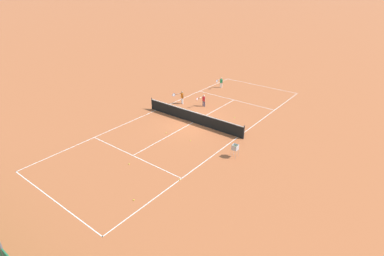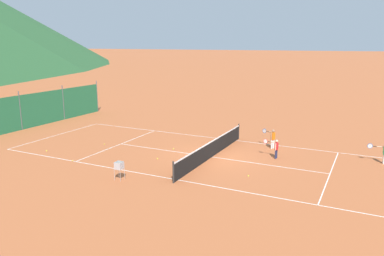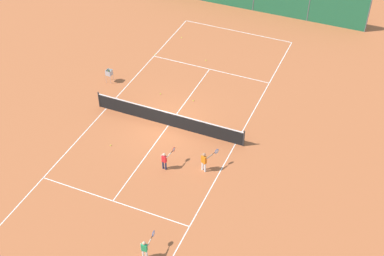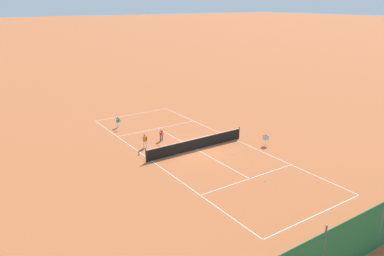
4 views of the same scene
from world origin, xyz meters
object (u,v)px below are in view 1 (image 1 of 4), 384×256
(tennis_ball_mid_court, at_px, (129,164))
(tennis_ball_service_box, at_px, (134,200))
(player_far_baseline, at_px, (182,97))
(tennis_ball_alley_left, at_px, (235,117))
(ball_hopper, at_px, (235,148))
(tennis_net, at_px, (193,117))
(tennis_ball_by_net_left, at_px, (191,141))
(player_near_service, at_px, (203,100))
(player_far_service, at_px, (221,82))
(tennis_ball_far_corner, at_px, (180,180))
(tennis_ball_by_net_right, at_px, (166,133))

(tennis_ball_mid_court, bearing_deg, tennis_ball_service_box, 142.27)
(player_far_baseline, xyz_separation_m, tennis_ball_alley_left, (-5.47, -0.25, -0.67))
(player_far_baseline, distance_m, tennis_ball_alley_left, 5.52)
(tennis_ball_mid_court, relative_size, ball_hopper, 0.07)
(tennis_net, relative_size, tennis_ball_service_box, 139.09)
(player_far_baseline, xyz_separation_m, tennis_ball_by_net_left, (-5.07, 5.18, -0.67))
(tennis_net, xyz_separation_m, tennis_ball_by_net_left, (-1.75, 2.57, -0.47))
(tennis_ball_by_net_left, distance_m, tennis_ball_mid_court, 4.82)
(player_near_service, distance_m, tennis_ball_alley_left, 3.61)
(tennis_ball_mid_court, bearing_deg, ball_hopper, -134.68)
(tennis_net, bearing_deg, tennis_ball_by_net_left, 124.33)
(player_far_service, distance_m, player_near_service, 5.69)
(tennis_ball_alley_left, height_order, tennis_ball_service_box, same)
(player_far_baseline, xyz_separation_m, tennis_ball_mid_court, (-3.92, 9.86, -0.67))
(player_far_baseline, bearing_deg, tennis_ball_alley_left, -177.36)
(player_far_baseline, xyz_separation_m, ball_hopper, (-8.61, 5.12, -0.04))
(tennis_net, xyz_separation_m, player_far_service, (3.01, -8.74, 0.15))
(player_far_service, xyz_separation_m, ball_hopper, (-8.31, 11.24, 0.02))
(tennis_ball_mid_court, bearing_deg, tennis_ball_by_net_left, -103.74)
(player_far_baseline, relative_size, tennis_ball_far_corner, 18.22)
(tennis_ball_far_corner, relative_size, tennis_ball_mid_court, 1.00)
(ball_hopper, bearing_deg, player_far_baseline, -30.73)
(tennis_ball_by_net_left, bearing_deg, tennis_net, -55.67)
(tennis_ball_far_corner, height_order, tennis_ball_service_box, same)
(tennis_net, xyz_separation_m, player_far_baseline, (3.31, -2.61, 0.20))
(player_near_service, relative_size, tennis_ball_by_net_left, 16.51)
(tennis_ball_mid_court, bearing_deg, player_near_service, -79.37)
(tennis_ball_by_net_right, bearing_deg, tennis_ball_far_corner, 139.57)
(tennis_net, relative_size, tennis_ball_mid_court, 139.09)
(tennis_ball_alley_left, bearing_deg, tennis_net, 52.96)
(tennis_ball_by_net_right, bearing_deg, player_far_baseline, -61.45)
(tennis_ball_far_corner, bearing_deg, tennis_net, -57.97)
(tennis_ball_mid_court, height_order, ball_hopper, ball_hopper)
(tennis_ball_far_corner, bearing_deg, ball_hopper, -106.02)
(tennis_net, bearing_deg, tennis_ball_alley_left, -127.04)
(player_far_service, height_order, player_near_service, player_far_service)
(tennis_ball_mid_court, bearing_deg, tennis_ball_by_net_right, -77.39)
(player_far_baseline, distance_m, tennis_ball_far_corner, 11.85)
(tennis_net, height_order, ball_hopper, tennis_net)
(tennis_ball_by_net_left, bearing_deg, tennis_ball_service_box, 103.30)
(player_far_service, distance_m, ball_hopper, 13.98)
(player_far_baseline, relative_size, tennis_ball_by_net_left, 18.22)
(tennis_ball_alley_left, bearing_deg, ball_hopper, 120.31)
(tennis_net, xyz_separation_m, tennis_ball_service_box, (-3.36, 9.38, -0.47))
(tennis_ball_service_box, bearing_deg, player_far_baseline, -60.90)
(tennis_ball_by_net_left, xyz_separation_m, tennis_ball_mid_court, (1.14, 4.68, 0.00))
(player_near_service, xyz_separation_m, tennis_ball_by_net_right, (-0.97, 6.03, -0.61))
(player_far_service, distance_m, tennis_ball_mid_court, 16.40)
(tennis_net, height_order, tennis_ball_far_corner, tennis_net)
(tennis_ball_alley_left, bearing_deg, tennis_ball_service_box, 95.62)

